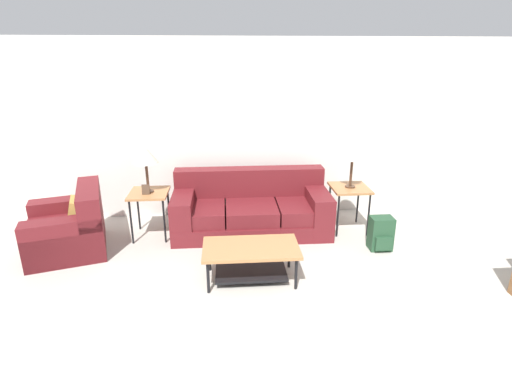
# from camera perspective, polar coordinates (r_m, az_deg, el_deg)

# --- Properties ---
(wall_back) EXTENTS (8.95, 0.06, 2.60)m
(wall_back) POSITION_cam_1_polar(r_m,az_deg,el_deg) (5.99, 1.35, 8.87)
(wall_back) COLOR silver
(wall_back) RESTS_ON ground_plane
(couch) EXTENTS (2.14, 0.96, 0.82)m
(couch) POSITION_cam_1_polar(r_m,az_deg,el_deg) (5.60, -0.74, -2.61)
(couch) COLOR maroon
(couch) RESTS_ON ground_plane
(armchair) EXTENTS (1.14, 1.24, 0.80)m
(armchair) POSITION_cam_1_polar(r_m,az_deg,el_deg) (5.55, -25.02, -4.71)
(armchair) COLOR maroon
(armchair) RESTS_ON ground_plane
(coffee_table) EXTENTS (1.04, 0.58, 0.40)m
(coffee_table) POSITION_cam_1_polar(r_m,az_deg,el_deg) (4.38, -0.73, -9.01)
(coffee_table) COLOR #A87042
(coffee_table) RESTS_ON ground_plane
(side_table_left) EXTENTS (0.50, 0.54, 0.63)m
(side_table_left) POSITION_cam_1_polar(r_m,az_deg,el_deg) (5.50, -15.02, -0.67)
(side_table_left) COLOR #A87042
(side_table_left) RESTS_ON ground_plane
(side_table_right) EXTENTS (0.50, 0.54, 0.63)m
(side_table_right) POSITION_cam_1_polar(r_m,az_deg,el_deg) (5.66, 13.23, 0.05)
(side_table_right) COLOR #A87042
(side_table_right) RESTS_ON ground_plane
(table_lamp_left) EXTENTS (0.32, 0.32, 0.62)m
(table_lamp_left) POSITION_cam_1_polar(r_m,az_deg,el_deg) (5.34, -15.54, 5.01)
(table_lamp_left) COLOR #472D1E
(table_lamp_left) RESTS_ON side_table_left
(table_lamp_right) EXTENTS (0.32, 0.32, 0.62)m
(table_lamp_right) POSITION_cam_1_polar(r_m,az_deg,el_deg) (5.51, 13.67, 5.58)
(table_lamp_right) COLOR #472D1E
(table_lamp_right) RESTS_ON side_table_right
(backpack) EXTENTS (0.28, 0.28, 0.43)m
(backpack) POSITION_cam_1_polar(r_m,az_deg,el_deg) (5.31, 17.41, -5.72)
(backpack) COLOR #23472D
(backpack) RESTS_ON ground_plane
(picture_frame) EXTENTS (0.10, 0.04, 0.13)m
(picture_frame) POSITION_cam_1_polar(r_m,az_deg,el_deg) (5.39, -15.48, 0.36)
(picture_frame) COLOR #4C3828
(picture_frame) RESTS_ON side_table_left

